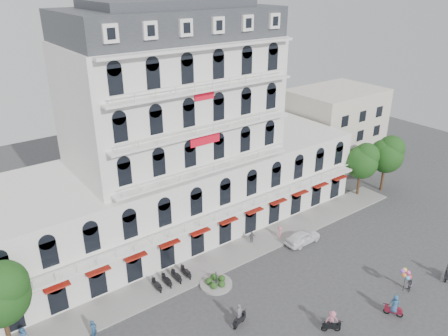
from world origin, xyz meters
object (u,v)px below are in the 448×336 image
Objects in this scene: rider_west at (239,316)px; rider_northeast at (448,270)px; rider_east at (395,305)px; parked_car at (303,237)px; balloon_vendor at (408,280)px; rider_center at (332,321)px.

rider_west reaches higher than rider_northeast.
rider_west is 13.82m from rider_east.
balloon_vendor is at bearing -170.78° from parked_car.
rider_east reaches higher than rider_northeast.
parked_car is 2.07× the size of rider_northeast.
parked_car is 13.16m from rider_east.
parked_car is at bearing -38.72° from rider_east.
rider_west is at bearing 28.18° from rider_east.
balloon_vendor is (1.94, -11.79, 0.56)m from parked_car.
rider_northeast is (6.82, -13.15, 0.30)m from parked_car.
balloon_vendor is (9.83, -0.85, 0.20)m from rider_center.
rider_northeast reaches higher than parked_car.
rider_west is 7.83m from rider_center.
rider_center is (5.85, -5.21, 0.10)m from rider_west.
rider_east is (11.76, -7.27, 0.10)m from rider_west.
rider_northeast is at bearing 27.96° from rider_center.
rider_center is at bearing -58.28° from rider_west.
rider_center is at bearing 144.07° from parked_car.
parked_car is 1.82× the size of balloon_vendor.
rider_east is at bearing -48.32° from rider_west.
parked_car is at bearing -85.54° from rider_northeast.
balloon_vendor reaches higher than rider_center.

